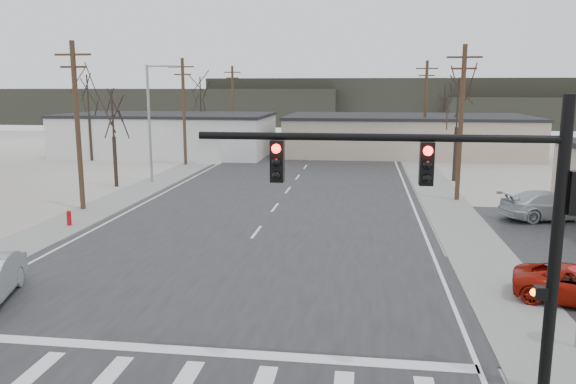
{
  "coord_description": "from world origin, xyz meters",
  "views": [
    {
      "loc": [
        5.35,
        -19.38,
        7.35
      ],
      "look_at": [
        1.94,
        5.73,
        2.6
      ],
      "focal_mm": 35.0,
      "sensor_mm": 36.0,
      "label": 1
    }
  ],
  "objects_px": {
    "fire_hydrant": "(69,218)",
    "car_far_b": "(284,144)",
    "car_parked_silver": "(549,206)",
    "traffic_signal_mast": "(473,204)",
    "car_far_a": "(332,144)"
  },
  "relations": [
    {
      "from": "fire_hydrant",
      "to": "car_parked_silver",
      "type": "xyz_separation_m",
      "value": [
        25.92,
        5.0,
        0.37
      ]
    },
    {
      "from": "fire_hydrant",
      "to": "car_far_b",
      "type": "bearing_deg",
      "value": 81.18
    },
    {
      "from": "car_far_a",
      "to": "car_parked_silver",
      "type": "distance_m",
      "value": 35.49
    },
    {
      "from": "car_far_b",
      "to": "car_parked_silver",
      "type": "distance_m",
      "value": 39.29
    },
    {
      "from": "fire_hydrant",
      "to": "car_far_b",
      "type": "distance_m",
      "value": 39.35
    },
    {
      "from": "fire_hydrant",
      "to": "car_far_b",
      "type": "height_order",
      "value": "car_far_b"
    },
    {
      "from": "car_far_a",
      "to": "car_far_b",
      "type": "height_order",
      "value": "car_far_a"
    },
    {
      "from": "fire_hydrant",
      "to": "car_far_b",
      "type": "xyz_separation_m",
      "value": [
        6.03,
        38.89,
        0.25
      ]
    },
    {
      "from": "car_far_a",
      "to": "car_far_b",
      "type": "relative_size",
      "value": 1.44
    },
    {
      "from": "car_far_b",
      "to": "car_far_a",
      "type": "bearing_deg",
      "value": -0.32
    },
    {
      "from": "car_parked_silver",
      "to": "fire_hydrant",
      "type": "bearing_deg",
      "value": 84.34
    },
    {
      "from": "traffic_signal_mast",
      "to": "car_parked_silver",
      "type": "distance_m",
      "value": 21.09
    },
    {
      "from": "traffic_signal_mast",
      "to": "car_far_a",
      "type": "distance_m",
      "value": 52.31
    },
    {
      "from": "fire_hydrant",
      "to": "car_parked_silver",
      "type": "distance_m",
      "value": 26.4
    },
    {
      "from": "traffic_signal_mast",
      "to": "car_parked_silver",
      "type": "relative_size",
      "value": 1.64
    }
  ]
}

